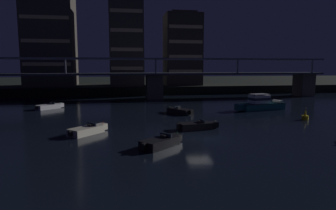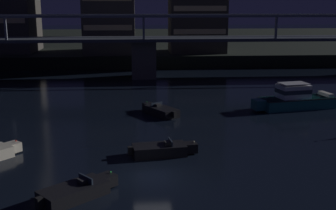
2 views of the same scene
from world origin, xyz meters
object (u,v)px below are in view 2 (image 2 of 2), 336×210
river_bridge (144,48)px  cabin_cruiser_near_left (295,99)px  speedboat_near_center (160,111)px  speedboat_mid_center (77,191)px  speedboat_mid_left (162,150)px

river_bridge → cabin_cruiser_near_left: (15.82, -21.14, -3.36)m
cabin_cruiser_near_left → speedboat_near_center: (-14.50, -1.61, -0.64)m
river_bridge → cabin_cruiser_near_left: bearing=-53.2°
speedboat_near_center → speedboat_mid_center: bearing=-107.1°
river_bridge → speedboat_mid_left: size_ratio=15.82×
cabin_cruiser_near_left → speedboat_mid_center: cabin_cruiser_near_left is taller
cabin_cruiser_near_left → river_bridge: bearing=126.8°
river_bridge → speedboat_mid_left: (0.86, -34.66, -4.00)m
river_bridge → cabin_cruiser_near_left: size_ratio=8.84×
river_bridge → speedboat_near_center: bearing=-86.7°
speedboat_mid_left → speedboat_mid_center: (-5.32, -6.88, 0.00)m
speedboat_near_center → river_bridge: bearing=93.3°
speedboat_near_center → cabin_cruiser_near_left: bearing=6.3°
river_bridge → speedboat_mid_left: river_bridge is taller
speedboat_mid_center → speedboat_near_center: bearing=72.9°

